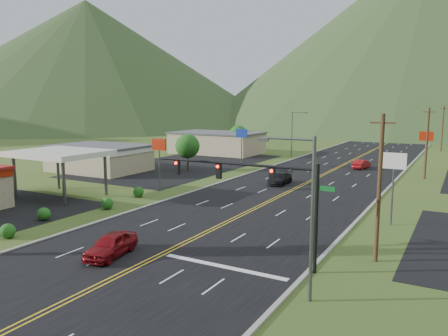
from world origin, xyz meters
The scene contains 22 objects.
ground centered at (0.00, 0.00, 0.00)m, with size 500.00×500.00×0.00m, color #294117.
road centered at (0.00, 0.00, 0.00)m, with size 20.00×460.00×0.04m, color black.
traffic_signal centered at (6.48, 14.00, 5.33)m, with size 13.10×0.43×7.00m.
streetlight_east centered at (11.18, 10.00, 5.18)m, with size 3.28×0.25×9.00m.
streetlight_west centered at (-11.68, 70.00, 5.18)m, with size 3.28×0.25×9.00m.
gas_canopy centered at (-22.00, 22.00, 4.87)m, with size 10.00×8.00×5.30m.
building_west_mid centered at (-32.00, 38.00, 2.27)m, with size 14.40×10.40×4.10m.
building_west_far centered at (-28.00, 68.00, 2.26)m, with size 18.40×11.40×4.50m.
pole_sign_west_a centered at (-14.00, 30.00, 5.05)m, with size 2.00×0.18×6.40m.
pole_sign_west_b centered at (-14.00, 52.00, 5.05)m, with size 2.00×0.18×6.40m.
pole_sign_east_a centered at (13.00, 28.00, 5.05)m, with size 2.00×0.18×6.40m.
pole_sign_east_b centered at (13.00, 60.00, 5.05)m, with size 2.00×0.18×6.40m.
tree_west_a centered at (-20.00, 45.00, 3.89)m, with size 3.84×3.84×5.82m.
tree_west_b centered at (-25.00, 72.00, 3.89)m, with size 3.84×3.84×5.82m.
utility_pole_a centered at (13.50, 18.00, 5.13)m, with size 1.60×0.28×10.00m.
utility_pole_b centered at (13.50, 55.00, 5.13)m, with size 1.60×0.28×10.00m.
utility_pole_c centered at (13.50, 95.00, 5.13)m, with size 1.60×0.28×10.00m.
mountain_n centered at (0.00, 220.00, 42.50)m, with size 220.00×220.00×85.00m, color #213719.
mountain_nw centered at (-148.49, 148.49, 30.00)m, with size 190.00×190.00×60.00m, color #213719.
car_red_near centered at (-2.88, 9.91, 0.81)m, with size 1.92×4.76×1.62m, color maroon.
car_dark_mid centered at (-2.78, 41.19, 0.73)m, with size 2.05×5.04×1.46m, color black.
car_red_far centered at (3.64, 60.35, 0.73)m, with size 1.55×4.46×1.47m, color maroon.
Camera 1 is at (18.36, -11.86, 10.72)m, focal length 35.00 mm.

